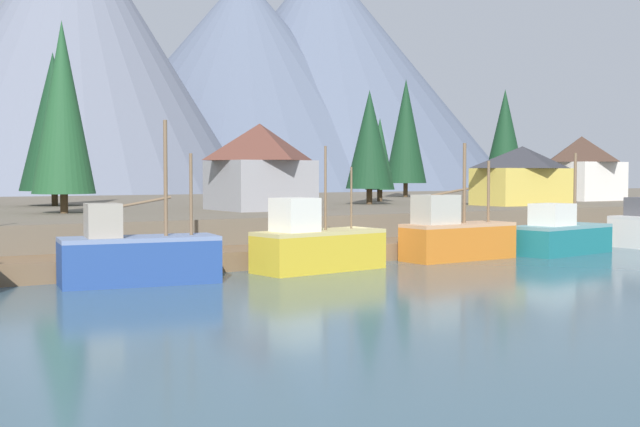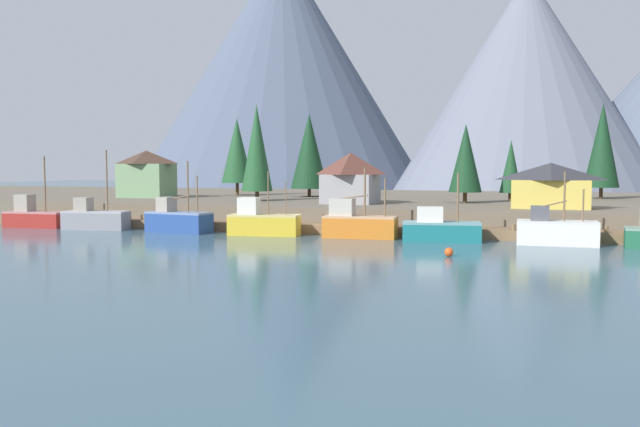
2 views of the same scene
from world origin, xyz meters
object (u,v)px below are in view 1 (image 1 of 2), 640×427
(fishing_boat_orange, at_px, (455,236))
(conifer_near_left, at_px, (54,122))
(fishing_boat_blue, at_px, (137,256))
(conifer_back_left, at_px, (505,138))
(conifer_centre, at_px, (406,131))
(house_grey, at_px, (260,166))
(conifer_back_right, at_px, (380,154))
(conifer_mid_right, at_px, (370,139))
(conifer_mid_left, at_px, (63,107))
(house_white, at_px, (581,168))
(fishing_boat_yellow, at_px, (316,245))
(house_yellow, at_px, (522,175))
(fishing_boat_teal, at_px, (560,236))

(fishing_boat_orange, height_order, conifer_near_left, conifer_near_left)
(fishing_boat_blue, relative_size, conifer_back_left, 0.63)
(conifer_centre, bearing_deg, house_grey, -143.74)
(conifer_near_left, bearing_deg, conifer_back_right, -9.11)
(conifer_back_left, bearing_deg, conifer_mid_right, -158.18)
(fishing_boat_orange, distance_m, conifer_mid_left, 26.37)
(fishing_boat_orange, distance_m, house_grey, 16.63)
(house_white, height_order, conifer_mid_left, conifer_mid_left)
(fishing_boat_orange, height_order, conifer_mid_right, conifer_mid_right)
(fishing_boat_yellow, bearing_deg, conifer_back_left, 27.99)
(conifer_back_left, bearing_deg, conifer_near_left, -179.98)
(fishing_boat_yellow, height_order, house_yellow, house_yellow)
(conifer_mid_right, distance_m, conifer_back_right, 7.71)
(house_yellow, bearing_deg, fishing_boat_teal, -127.14)
(fishing_boat_yellow, xyz_separation_m, conifer_near_left, (-5.55, 31.16, 7.90))
(conifer_mid_left, bearing_deg, house_yellow, -8.04)
(conifer_near_left, height_order, conifer_back_left, conifer_near_left)
(fishing_boat_blue, distance_m, conifer_back_left, 62.34)
(conifer_mid_right, relative_size, conifer_back_left, 0.81)
(house_yellow, relative_size, conifer_near_left, 0.68)
(house_grey, relative_size, conifer_back_right, 0.84)
(house_white, relative_size, conifer_back_left, 0.54)
(fishing_boat_yellow, height_order, house_grey, house_grey)
(fishing_boat_orange, relative_size, fishing_boat_teal, 0.96)
(conifer_back_left, relative_size, conifer_centre, 0.91)
(house_white, distance_m, conifer_mid_right, 24.17)
(house_yellow, height_order, conifer_back_right, conifer_back_right)
(fishing_boat_teal, xyz_separation_m, house_grey, (-12.97, 16.03, 4.48))
(fishing_boat_blue, relative_size, conifer_near_left, 0.61)
(fishing_boat_orange, height_order, house_grey, house_grey)
(fishing_boat_teal, bearing_deg, house_grey, 119.95)
(fishing_boat_yellow, bearing_deg, fishing_boat_blue, 172.66)
(fishing_boat_yellow, distance_m, conifer_back_left, 54.29)
(conifer_mid_right, bearing_deg, fishing_boat_orange, -112.00)
(house_white, relative_size, house_yellow, 0.78)
(conifer_near_left, bearing_deg, conifer_mid_left, -101.50)
(house_white, bearing_deg, fishing_boat_blue, -159.85)
(conifer_near_left, distance_m, conifer_centre, 41.10)
(conifer_mid_right, bearing_deg, conifer_centre, 45.01)
(conifer_mid_left, bearing_deg, conifer_back_right, 15.30)
(fishing_boat_yellow, relative_size, conifer_mid_left, 0.59)
(fishing_boat_teal, height_order, conifer_near_left, conifer_near_left)
(conifer_mid_right, xyz_separation_m, conifer_back_left, (25.65, 10.27, 1.06))
(conifer_back_left, bearing_deg, fishing_boat_yellow, -144.53)
(fishing_boat_yellow, height_order, conifer_back_right, conifer_back_right)
(fishing_boat_yellow, bearing_deg, conifer_back_right, 41.27)
(conifer_centre, bearing_deg, fishing_boat_blue, -139.73)
(conifer_back_right, bearing_deg, conifer_back_left, 12.76)
(conifer_near_left, xyz_separation_m, conifer_centre, (40.56, 6.65, 0.66))
(fishing_boat_teal, distance_m, house_grey, 21.10)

